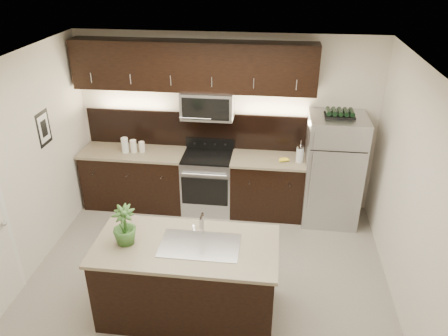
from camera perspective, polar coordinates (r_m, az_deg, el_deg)
name	(u,v)px	position (r m, az deg, el deg)	size (l,w,h in m)	color
ground	(207,280)	(5.69, -2.20, -14.44)	(4.50, 4.50, 0.00)	gray
room_walls	(194,161)	(4.72, -3.96, 0.98)	(4.52, 4.02, 2.71)	beige
counter_run	(195,181)	(6.85, -3.82, -1.76)	(3.51, 0.65, 0.94)	black
upper_fixtures	(195,74)	(6.36, -3.80, 12.18)	(3.49, 0.40, 1.66)	black
island	(188,279)	(5.01, -4.78, -14.20)	(1.96, 0.96, 0.94)	black
sink_faucet	(200,244)	(4.69, -3.16, -9.85)	(0.84, 0.50, 0.28)	silver
refrigerator	(333,170)	(6.58, 13.99, -0.27)	(0.80, 0.72, 1.66)	#B2B2B7
wine_rack	(340,113)	(6.24, 14.89, 6.91)	(0.41, 0.25, 0.10)	black
plant	(124,225)	(4.71, -12.90, -7.32)	(0.25, 0.25, 0.44)	#325B24
canisters	(131,146)	(6.80, -12.01, 2.85)	(0.35, 0.14, 0.23)	silver
french_press	(300,154)	(6.45, 9.88, 1.83)	(0.11, 0.11, 0.33)	silver
bananas	(281,160)	(6.45, 7.42, 1.08)	(0.16, 0.13, 0.05)	yellow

